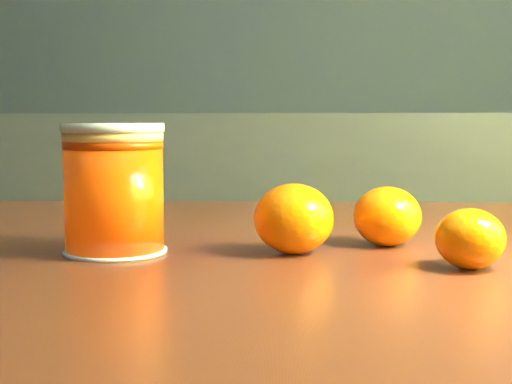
# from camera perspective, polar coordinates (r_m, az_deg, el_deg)

# --- Properties ---
(kitchen_counter) EXTENTS (3.15, 0.60, 0.90)m
(kitchen_counter) POSITION_cam_1_polar(r_m,az_deg,el_deg) (2.24, -8.15, -5.38)
(kitchen_counter) COLOR #525156
(kitchen_counter) RESTS_ON ground
(table) EXTENTS (1.15, 0.91, 0.77)m
(table) POSITION_cam_1_polar(r_m,az_deg,el_deg) (0.69, 7.54, -12.40)
(table) COLOR maroon
(table) RESTS_ON ground
(juice_glass) EXTENTS (0.09, 0.09, 0.11)m
(juice_glass) POSITION_cam_1_polar(r_m,az_deg,el_deg) (0.64, -11.29, 0.21)
(juice_glass) COLOR #FF4505
(juice_glass) RESTS_ON table
(orange_front) EXTENTS (0.08, 0.08, 0.06)m
(orange_front) POSITION_cam_1_polar(r_m,az_deg,el_deg) (0.68, 10.45, -1.92)
(orange_front) COLOR orange
(orange_front) RESTS_ON table
(orange_back) EXTENTS (0.06, 0.06, 0.05)m
(orange_back) POSITION_cam_1_polar(r_m,az_deg,el_deg) (0.59, 16.76, -3.59)
(orange_back) COLOR orange
(orange_back) RESTS_ON table
(orange_extra) EXTENTS (0.08, 0.08, 0.06)m
(orange_extra) POSITION_cam_1_polar(r_m,az_deg,el_deg) (0.63, 3.03, -2.14)
(orange_extra) COLOR orange
(orange_extra) RESTS_ON table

